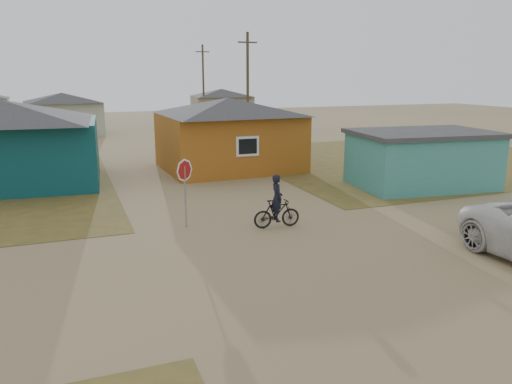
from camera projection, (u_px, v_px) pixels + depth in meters
ground at (296, 258)px, 14.28m from camera, size 120.00×120.00×0.00m
grass_ne at (411, 159)px, 30.94m from camera, size 20.00×18.00×0.00m
house_teal at (7, 142)px, 23.15m from camera, size 8.93×7.08×4.00m
house_yellow at (229, 133)px, 27.41m from camera, size 7.72×6.76×3.90m
shed_turquoise at (422, 159)px, 23.17m from camera, size 6.71×4.93×2.60m
house_pale_west at (63, 113)px, 42.70m from camera, size 7.04×6.15×3.60m
house_beige_east at (222, 105)px, 53.69m from camera, size 6.95×6.05×3.60m
utility_pole_near at (248, 88)px, 35.58m from camera, size 1.40×0.20×8.00m
utility_pole_far at (203, 84)px, 50.48m from camera, size 1.40×0.20×8.00m
stop_sign at (185, 177)px, 16.78m from camera, size 0.77×0.24×2.39m
cyclist at (277, 208)px, 17.02m from camera, size 1.67×0.62×1.85m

